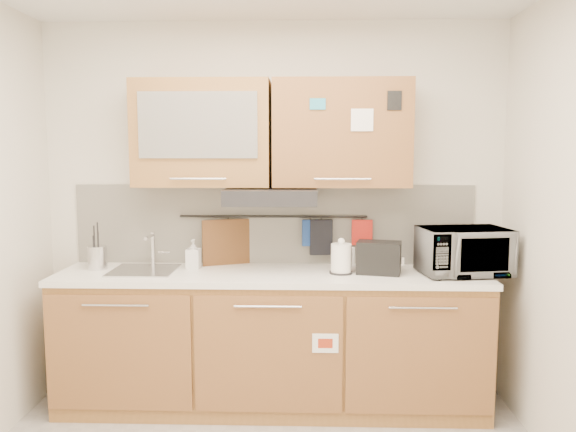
{
  "coord_description": "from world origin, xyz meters",
  "views": [
    {
      "loc": [
        0.22,
        -2.44,
        1.72
      ],
      "look_at": [
        0.12,
        1.05,
        1.31
      ],
      "focal_mm": 35.0,
      "sensor_mm": 36.0,
      "label": 1
    }
  ],
  "objects": [
    {
      "name": "wall_back",
      "position": [
        0.0,
        1.5,
        1.3
      ],
      "size": [
        3.2,
        0.0,
        3.2
      ],
      "primitive_type": "plane",
      "rotation": [
        1.57,
        0.0,
        0.0
      ],
      "color": "silver",
      "rests_on": "ground"
    },
    {
      "name": "base_cabinet",
      "position": [
        0.0,
        1.19,
        0.41
      ],
      "size": [
        2.8,
        0.64,
        0.88
      ],
      "color": "#A5703A",
      "rests_on": "floor"
    },
    {
      "name": "countertop",
      "position": [
        0.0,
        1.19,
        0.9
      ],
      "size": [
        2.82,
        0.62,
        0.04
      ],
      "primitive_type": "cube",
      "color": "white",
      "rests_on": "base_cabinet"
    },
    {
      "name": "backsplash",
      "position": [
        0.0,
        1.49,
        1.2
      ],
      "size": [
        2.8,
        0.02,
        0.56
      ],
      "primitive_type": "cube",
      "color": "silver",
      "rests_on": "countertop"
    },
    {
      "name": "upper_cabinets",
      "position": [
        -0.0,
        1.32,
        1.83
      ],
      "size": [
        1.82,
        0.37,
        0.7
      ],
      "color": "#A5703A",
      "rests_on": "wall_back"
    },
    {
      "name": "range_hood",
      "position": [
        0.0,
        1.25,
        1.42
      ],
      "size": [
        0.6,
        0.46,
        0.1
      ],
      "primitive_type": "cube",
      "color": "black",
      "rests_on": "upper_cabinets"
    },
    {
      "name": "sink",
      "position": [
        -0.85,
        1.21,
        0.92
      ],
      "size": [
        0.42,
        0.4,
        0.26
      ],
      "color": "silver",
      "rests_on": "countertop"
    },
    {
      "name": "utensil_rail",
      "position": [
        0.0,
        1.45,
        1.26
      ],
      "size": [
        1.3,
        0.02,
        0.02
      ],
      "primitive_type": "cylinder",
      "rotation": [
        0.0,
        1.57,
        0.0
      ],
      "color": "black",
      "rests_on": "backsplash"
    },
    {
      "name": "utensil_crock",
      "position": [
        -1.18,
        1.25,
        1.0
      ],
      "size": [
        0.15,
        0.15,
        0.32
      ],
      "rotation": [
        0.0,
        0.0,
        -0.2
      ],
      "color": "silver",
      "rests_on": "countertop"
    },
    {
      "name": "kettle",
      "position": [
        0.46,
        1.17,
        1.01
      ],
      "size": [
        0.18,
        0.17,
        0.24
      ],
      "rotation": [
        0.0,
        0.0,
        0.4
      ],
      "color": "white",
      "rests_on": "countertop"
    },
    {
      "name": "toaster",
      "position": [
        0.7,
        1.17,
        1.03
      ],
      "size": [
        0.31,
        0.22,
        0.21
      ],
      "rotation": [
        0.0,
        0.0,
        -0.22
      ],
      "color": "black",
      "rests_on": "countertop"
    },
    {
      "name": "microwave",
      "position": [
        1.25,
        1.17,
        1.07
      ],
      "size": [
        0.6,
        0.45,
        0.3
      ],
      "primitive_type": "imported",
      "rotation": [
        0.0,
        0.0,
        0.15
      ],
      "color": "#999999",
      "rests_on": "countertop"
    },
    {
      "name": "soap_bottle",
      "position": [
        -0.53,
        1.29,
        1.02
      ],
      "size": [
        0.09,
        0.1,
        0.2
      ],
      "primitive_type": "imported",
      "rotation": [
        0.0,
        0.0,
        -0.04
      ],
      "color": "#999999",
      "rests_on": "countertop"
    },
    {
      "name": "cutting_board",
      "position": [
        -0.32,
        1.44,
        1.02
      ],
      "size": [
        0.35,
        0.16,
        0.45
      ],
      "primitive_type": "cube",
      "rotation": [
        0.0,
        0.0,
        0.37
      ],
      "color": "brown",
      "rests_on": "utensil_rail"
    },
    {
      "name": "oven_mitt",
      "position": [
        0.26,
        1.44,
        1.15
      ],
      "size": [
        0.11,
        0.04,
        0.18
      ],
      "primitive_type": "cube",
      "rotation": [
        0.0,
        0.0,
        0.16
      ],
      "color": "navy",
      "rests_on": "utensil_rail"
    },
    {
      "name": "dark_pouch",
      "position": [
        0.34,
        1.44,
        1.12
      ],
      "size": [
        0.16,
        0.06,
        0.25
      ],
      "primitive_type": "cube",
      "rotation": [
        0.0,
        0.0,
        0.11
      ],
      "color": "black",
      "rests_on": "utensil_rail"
    },
    {
      "name": "pot_holder",
      "position": [
        0.62,
        1.44,
        1.15
      ],
      "size": [
        0.14,
        0.03,
        0.18
      ],
      "primitive_type": "cube",
      "rotation": [
        0.0,
        0.0,
        0.03
      ],
      "color": "red",
      "rests_on": "utensil_rail"
    }
  ]
}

